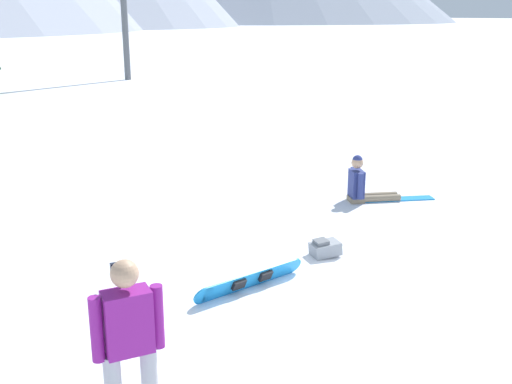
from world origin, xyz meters
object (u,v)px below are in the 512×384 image
loose_snowboard_near_left (251,280)px  backpack_grey (325,248)px  snowboarder_midground (365,185)px  snowboarder_foreground (129,349)px

loose_snowboard_near_left → backpack_grey: (1.60, 0.54, -0.01)m
backpack_grey → snowboarder_midground: bearing=41.2°
snowboarder_foreground → backpack_grey: size_ratio=3.17×
snowboarder_foreground → snowboarder_midground: size_ratio=0.97×
snowboarder_foreground → snowboarder_midground: bearing=37.7°
snowboarder_foreground → backpack_grey: bearing=35.5°
snowboarder_foreground → backpack_grey: snowboarder_foreground is taller
snowboarder_foreground → backpack_grey: 4.93m
snowboarder_midground → backpack_grey: 3.16m
snowboarder_foreground → loose_snowboard_near_left: 3.38m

